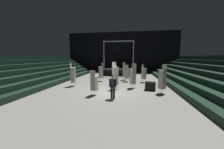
# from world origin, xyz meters

# --- Properties ---
(ground_plane) EXTENTS (22.00, 30.00, 0.10)m
(ground_plane) POSITION_xyz_m (0.00, 0.00, -0.05)
(ground_plane) COLOR gray
(arena_end_wall) EXTENTS (22.00, 0.30, 8.00)m
(arena_end_wall) POSITION_xyz_m (0.00, 15.00, 4.00)
(arena_end_wall) COLOR black
(arena_end_wall) RESTS_ON ground_plane
(bleacher_bank_left) EXTENTS (5.25, 24.00, 3.15)m
(bleacher_bank_left) POSITION_xyz_m (-8.38, 1.00, 1.58)
(bleacher_bank_left) COLOR black
(bleacher_bank_left) RESTS_ON ground_plane
(bleacher_bank_right) EXTENTS (5.25, 24.00, 3.15)m
(bleacher_bank_right) POSITION_xyz_m (8.38, 1.00, 1.58)
(bleacher_bank_right) COLOR black
(bleacher_bank_right) RESTS_ON ground_plane
(stage_riser) EXTENTS (5.14, 3.50, 5.54)m
(stage_riser) POSITION_xyz_m (0.00, 10.80, 0.59)
(stage_riser) COLOR black
(stage_riser) RESTS_ON ground_plane
(man_with_tie) EXTENTS (0.57, 0.33, 1.72)m
(man_with_tie) POSITION_xyz_m (0.74, -1.51, 0.97)
(man_with_tie) COLOR black
(man_with_tie) RESTS_ON ground_plane
(chair_stack_front_left) EXTENTS (0.62, 0.62, 2.31)m
(chair_stack_front_left) POSITION_xyz_m (1.22, 6.12, 1.15)
(chair_stack_front_left) COLOR #B2B5BA
(chair_stack_front_left) RESTS_ON ground_plane
(chair_stack_front_right) EXTENTS (0.52, 0.52, 2.05)m
(chair_stack_front_right) POSITION_xyz_m (1.52, 4.98, 1.03)
(chair_stack_front_right) COLOR #B2B5BA
(chair_stack_front_right) RESTS_ON ground_plane
(chair_stack_mid_left) EXTENTS (0.61, 0.61, 2.14)m
(chair_stack_mid_left) POSITION_xyz_m (3.52, 4.92, 1.07)
(chair_stack_mid_left) COLOR #B2B5BA
(chair_stack_mid_left) RESTS_ON ground_plane
(chair_stack_mid_right) EXTENTS (0.52, 0.52, 1.96)m
(chair_stack_mid_right) POSITION_xyz_m (-0.81, -0.87, 0.98)
(chair_stack_mid_right) COLOR #B2B5BA
(chair_stack_mid_right) RESTS_ON ground_plane
(chair_stack_mid_centre) EXTENTS (0.62, 0.62, 2.56)m
(chair_stack_mid_centre) POSITION_xyz_m (0.57, 1.17, 1.28)
(chair_stack_mid_centre) COLOR #B2B5BA
(chair_stack_mid_centre) RESTS_ON ground_plane
(chair_stack_rear_left) EXTENTS (0.60, 0.60, 2.39)m
(chair_stack_rear_left) POSITION_xyz_m (2.18, 1.85, 1.19)
(chair_stack_rear_left) COLOR #B2B5BA
(chair_stack_rear_left) RESTS_ON ground_plane
(chair_stack_rear_right) EXTENTS (0.61, 0.61, 2.31)m
(chair_stack_rear_right) POSITION_xyz_m (-1.70, 4.78, 1.15)
(chair_stack_rear_right) COLOR #B2B5BA
(chair_stack_rear_right) RESTS_ON ground_plane
(chair_stack_rear_centre) EXTENTS (0.61, 0.61, 2.39)m
(chair_stack_rear_centre) POSITION_xyz_m (4.50, 0.41, 1.19)
(chair_stack_rear_centre) COLOR #B2B5BA
(chair_stack_rear_centre) RESTS_ON ground_plane
(chair_stack_aisle_left) EXTENTS (0.52, 0.52, 2.39)m
(chair_stack_aisle_left) POSITION_xyz_m (-3.86, 1.73, 1.19)
(chair_stack_aisle_left) COLOR #B2B5BA
(chair_stack_aisle_left) RESTS_ON ground_plane
(equipment_road_case) EXTENTS (0.99, 0.75, 0.75)m
(equipment_road_case) POSITION_xyz_m (3.73, 1.30, 0.37)
(equipment_road_case) COLOR black
(equipment_road_case) RESTS_ON ground_plane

